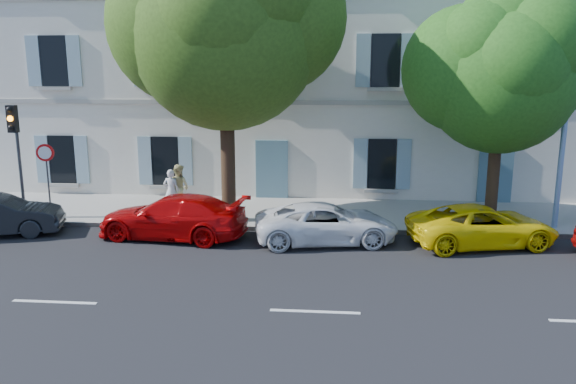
# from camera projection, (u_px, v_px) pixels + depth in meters

# --- Properties ---
(ground) EXTENTS (90.00, 90.00, 0.00)m
(ground) POSITION_uv_depth(u_px,v_px,m) (321.00, 254.00, 16.29)
(ground) COLOR black
(sidewalk) EXTENTS (36.00, 4.50, 0.15)m
(sidewalk) POSITION_uv_depth(u_px,v_px,m) (324.00, 214.00, 20.60)
(sidewalk) COLOR #A09E96
(sidewalk) RESTS_ON ground
(kerb) EXTENTS (36.00, 0.16, 0.16)m
(kerb) POSITION_uv_depth(u_px,v_px,m) (323.00, 230.00, 18.49)
(kerb) COLOR #9E998E
(kerb) RESTS_ON ground
(building) EXTENTS (28.00, 7.00, 12.00)m
(building) POSITION_uv_depth(u_px,v_px,m) (329.00, 53.00, 24.95)
(building) COLOR silver
(building) RESTS_ON ground
(car_red_coupe) EXTENTS (4.94, 2.49, 1.38)m
(car_red_coupe) POSITION_uv_depth(u_px,v_px,m) (173.00, 217.00, 17.78)
(car_red_coupe) COLOR #AB0405
(car_red_coupe) RESTS_ON ground
(car_white_coupe) EXTENTS (4.67, 2.73, 1.22)m
(car_white_coupe) POSITION_uv_depth(u_px,v_px,m) (326.00, 223.00, 17.31)
(car_white_coupe) COLOR white
(car_white_coupe) RESTS_ON ground
(car_yellow_supercar) EXTENTS (4.80, 2.98, 1.24)m
(car_yellow_supercar) POSITION_uv_depth(u_px,v_px,m) (482.00, 226.00, 17.02)
(car_yellow_supercar) COLOR yellow
(car_yellow_supercar) RESTS_ON ground
(tree_left) EXTENTS (6.21, 6.21, 9.63)m
(tree_left) POSITION_uv_depth(u_px,v_px,m) (225.00, 35.00, 18.14)
(tree_left) COLOR #3A2819
(tree_left) RESTS_ON sidewalk
(tree_right) EXTENTS (4.89, 4.89, 7.53)m
(tree_right) POSITION_uv_depth(u_px,v_px,m) (501.00, 78.00, 18.08)
(tree_right) COLOR #3A2819
(tree_right) RESTS_ON sidewalk
(traffic_light) EXTENTS (0.30, 0.45, 3.93)m
(traffic_light) POSITION_uv_depth(u_px,v_px,m) (15.00, 137.00, 19.13)
(traffic_light) COLOR #383A3D
(traffic_light) RESTS_ON sidewalk
(road_sign) EXTENTS (0.60, 0.17, 2.61)m
(road_sign) POSITION_uv_depth(u_px,v_px,m) (46.00, 165.00, 19.37)
(road_sign) COLOR #383A3D
(road_sign) RESTS_ON sidewalk
(street_lamp) EXTENTS (0.48, 1.89, 8.81)m
(street_lamp) POSITION_uv_depth(u_px,v_px,m) (572.00, 73.00, 17.34)
(street_lamp) COLOR #7293BF
(street_lamp) RESTS_ON sidewalk
(pedestrian_a) EXTENTS (0.61, 0.42, 1.60)m
(pedestrian_a) POSITION_uv_depth(u_px,v_px,m) (171.00, 191.00, 20.35)
(pedestrian_a) COLOR silver
(pedestrian_a) RESTS_ON sidewalk
(pedestrian_b) EXTENTS (1.04, 0.95, 1.72)m
(pedestrian_b) POSITION_uv_depth(u_px,v_px,m) (179.00, 187.00, 20.64)
(pedestrian_b) COLOR #CEC284
(pedestrian_b) RESTS_ON sidewalk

